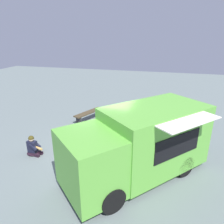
% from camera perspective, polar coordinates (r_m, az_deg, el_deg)
% --- Properties ---
extents(ground_plane, '(40.00, 40.00, 0.00)m').
position_cam_1_polar(ground_plane, '(8.92, -2.51, -10.28)').
color(ground_plane, slate).
extents(food_truck, '(4.98, 4.79, 2.34)m').
position_cam_1_polar(food_truck, '(7.02, 7.53, -8.99)').
color(food_truck, '#65B841').
rests_on(food_truck, ground_plane).
extents(person_customer, '(0.50, 0.77, 0.82)m').
position_cam_1_polar(person_customer, '(9.02, -20.77, -8.97)').
color(person_customer, black).
rests_on(person_customer, ground_plane).
extents(planter_flowering_near, '(0.56, 0.56, 0.78)m').
position_cam_1_polar(planter_flowering_near, '(11.06, 14.88, -2.37)').
color(planter_flowering_near, silver).
rests_on(planter_flowering_near, ground_plane).
extents(planter_flowering_far, '(0.54, 0.54, 0.78)m').
position_cam_1_polar(planter_flowering_far, '(12.13, 7.25, 0.42)').
color(planter_flowering_far, '#A39E90').
rests_on(planter_flowering_far, ground_plane).
extents(plaza_bench, '(1.88, 1.14, 0.51)m').
position_cam_1_polar(plaza_bench, '(11.68, -6.41, -0.52)').
color(plaza_bench, '#473A26').
rests_on(plaza_bench, ground_plane).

